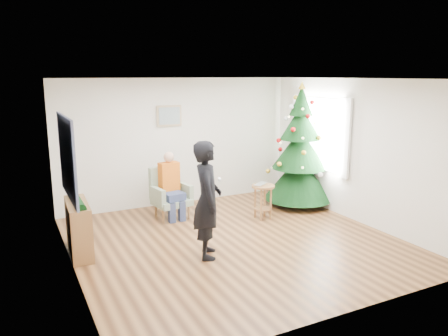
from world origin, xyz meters
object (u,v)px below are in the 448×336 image
armchair (170,199)px  console (79,228)px  stool (263,202)px  christmas_tree (300,151)px  standing_man (207,200)px

armchair → console: 2.09m
stool → console: size_ratio=0.65×
christmas_tree → standing_man: size_ratio=1.45×
armchair → standing_man: size_ratio=0.55×
console → stool: bearing=5.4°
christmas_tree → console: 4.58m
standing_man → stool: bearing=-35.3°
christmas_tree → armchair: (-2.66, 0.43, -0.79)m
christmas_tree → standing_man: (-2.79, -1.55, -0.27)m
christmas_tree → standing_man: christmas_tree is taller
standing_man → console: 2.00m
christmas_tree → armchair: bearing=170.9°
console → standing_man: bearing=-26.7°
christmas_tree → console: bearing=-172.4°
christmas_tree → standing_man: 3.20m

